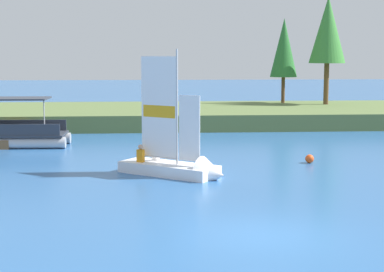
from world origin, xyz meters
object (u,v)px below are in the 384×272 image
sailboat (184,167)px  channel_buoy (310,159)px  shoreline_tree_centre (328,30)px  pontoon_boat (10,134)px  shoreline_tree_midleft (284,48)px  wooden_dock (6,137)px

sailboat → channel_buoy: (5.84, 2.69, -0.20)m
shoreline_tree_centre → sailboat: size_ratio=1.46×
pontoon_boat → shoreline_tree_midleft: bearing=40.3°
channel_buoy → sailboat: bearing=-155.3°
shoreline_tree_midleft → pontoon_boat: shoreline_tree_midleft is taller
sailboat → wooden_dock: bearing=167.1°
shoreline_tree_centre → wooden_dock: shoreline_tree_centre is taller
channel_buoy → wooden_dock: bearing=151.7°
shoreline_tree_centre → pontoon_boat: (-20.78, -12.92, -5.97)m
wooden_dock → sailboat: size_ratio=1.20×
shoreline_tree_midleft → pontoon_boat: size_ratio=1.05×
wooden_dock → pontoon_boat: 2.29m
shoreline_tree_midleft → shoreline_tree_centre: size_ratio=0.81×
shoreline_tree_centre → sailboat: bearing=-118.9°
wooden_dock → sailboat: (9.49, -10.93, 0.16)m
wooden_dock → sailboat: bearing=-49.0°
shoreline_tree_midleft → wooden_dock: 22.82m
shoreline_tree_centre → shoreline_tree_midleft: bearing=152.0°
shoreline_tree_midleft → pontoon_boat: (-17.82, -14.49, -4.67)m
shoreline_tree_centre → sailboat: 25.55m
shoreline_tree_midleft → sailboat: bearing=-111.2°
wooden_dock → channel_buoy: (15.33, -8.24, -0.04)m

